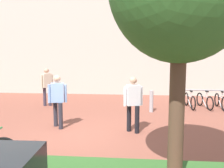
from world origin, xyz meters
TOP-DOWN VIEW (x-y plane):
  - ground_plane at (0.00, 0.00)m, footprint 60.00×60.00m
  - building_facade at (0.00, 7.86)m, footprint 28.00×1.20m
  - bike_rack_cluster at (5.13, 4.14)m, footprint 2.66×1.59m
  - bollard_steel at (2.43, 3.21)m, footprint 0.16×0.16m
  - person_casual_tan at (-0.73, 0.80)m, footprint 0.59×0.43m
  - person_shirt_white at (1.71, 0.55)m, footprint 0.58×0.36m
  - person_shirt_blue at (-2.22, 4.00)m, footprint 0.45×0.48m

SIDE VIEW (x-z plane):
  - ground_plane at x=0.00m, z-range 0.00..0.00m
  - bike_rack_cluster at x=5.13m, z-range -0.07..0.76m
  - bollard_steel at x=2.43m, z-range 0.00..0.90m
  - person_casual_tan at x=-0.73m, z-range 0.12..1.84m
  - person_shirt_white at x=1.71m, z-range 0.12..1.84m
  - person_shirt_blue at x=-2.22m, z-range 0.12..1.84m
  - building_facade at x=0.00m, z-range 0.00..10.00m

